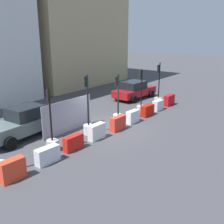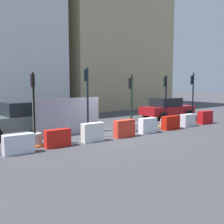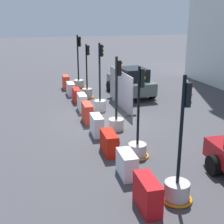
# 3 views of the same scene
# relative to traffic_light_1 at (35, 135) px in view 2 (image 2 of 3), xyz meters

# --- Properties ---
(ground_plane) EXTENTS (120.00, 120.00, 0.00)m
(ground_plane) POSITION_rel_traffic_light_1_xyz_m (4.34, -0.00, -0.47)
(ground_plane) COLOR #424247
(traffic_light_1) EXTENTS (0.80, 0.80, 3.22)m
(traffic_light_1) POSITION_rel_traffic_light_1_xyz_m (0.00, 0.00, 0.00)
(traffic_light_1) COLOR #AFB1A3
(traffic_light_1) RESTS_ON ground_plane
(traffic_light_2) EXTENTS (0.61, 0.61, 3.52)m
(traffic_light_2) POSITION_rel_traffic_light_1_xyz_m (2.81, 0.09, 0.20)
(traffic_light_2) COLOR silver
(traffic_light_2) RESTS_ON ground_plane
(traffic_light_3) EXTENTS (0.65, 0.65, 3.20)m
(traffic_light_3) POSITION_rel_traffic_light_1_xyz_m (5.74, 0.07, 0.15)
(traffic_light_3) COLOR beige
(traffic_light_3) RESTS_ON ground_plane
(traffic_light_4) EXTENTS (0.84, 0.84, 3.23)m
(traffic_light_4) POSITION_rel_traffic_light_1_xyz_m (8.56, -0.02, 0.00)
(traffic_light_4) COLOR beige
(traffic_light_4) RESTS_ON ground_plane
(traffic_light_5) EXTENTS (0.87, 0.87, 3.46)m
(traffic_light_5) POSITION_rel_traffic_light_1_xyz_m (11.43, 0.03, 0.01)
(traffic_light_5) COLOR #B4AFB0
(traffic_light_5) RESTS_ON ground_plane
(construction_barrier_1) EXTENTS (1.18, 0.48, 0.78)m
(construction_barrier_1) POSITION_rel_traffic_light_1_xyz_m (-1.01, -0.84, -0.09)
(construction_barrier_1) COLOR silver
(construction_barrier_1) RESTS_ON ground_plane
(construction_barrier_2) EXTENTS (1.13, 0.41, 0.77)m
(construction_barrier_2) POSITION_rel_traffic_light_1_xyz_m (0.70, -0.78, -0.09)
(construction_barrier_2) COLOR red
(construction_barrier_2) RESTS_ON ground_plane
(construction_barrier_3) EXTENTS (1.08, 0.44, 0.89)m
(construction_barrier_3) POSITION_rel_traffic_light_1_xyz_m (2.50, -0.81, -0.03)
(construction_barrier_3) COLOR white
(construction_barrier_3) RESTS_ON ground_plane
(construction_barrier_4) EXTENTS (1.13, 0.43, 0.88)m
(construction_barrier_4) POSITION_rel_traffic_light_1_xyz_m (4.37, -0.93, -0.03)
(construction_barrier_4) COLOR red
(construction_barrier_4) RESTS_ON ground_plane
(construction_barrier_5) EXTENTS (1.05, 0.46, 0.84)m
(construction_barrier_5) POSITION_rel_traffic_light_1_xyz_m (6.09, -0.90, -0.06)
(construction_barrier_5) COLOR white
(construction_barrier_5) RESTS_ON ground_plane
(construction_barrier_6) EXTENTS (1.17, 0.50, 0.80)m
(construction_barrier_6) POSITION_rel_traffic_light_1_xyz_m (8.01, -0.91, -0.08)
(construction_barrier_6) COLOR #BA170A
(construction_barrier_6) RESTS_ON ground_plane
(construction_barrier_7) EXTENTS (1.01, 0.50, 0.78)m
(construction_barrier_7) POSITION_rel_traffic_light_1_xyz_m (9.76, -0.83, -0.08)
(construction_barrier_7) COLOR silver
(construction_barrier_7) RESTS_ON ground_plane
(construction_barrier_8) EXTENTS (1.13, 0.49, 0.87)m
(construction_barrier_8) POSITION_rel_traffic_light_1_xyz_m (11.58, -0.91, -0.04)
(construction_barrier_8) COLOR red
(construction_barrier_8) RESTS_ON ground_plane
(car_grey_saloon) EXTENTS (4.33, 2.22, 1.77)m
(car_grey_saloon) POSITION_rel_traffic_light_1_xyz_m (0.14, 2.74, 0.39)
(car_grey_saloon) COLOR slate
(car_grey_saloon) RESTS_ON ground_plane
(car_red_compact) EXTENTS (4.55, 2.40, 1.60)m
(car_red_compact) POSITION_rel_traffic_light_1_xyz_m (11.85, 2.68, 0.32)
(car_red_compact) COLOR #A21319
(car_red_compact) RESTS_ON ground_plane
(building_corner_block) EXTENTS (12.85, 9.89, 16.02)m
(building_corner_block) POSITION_rel_traffic_light_1_xyz_m (14.05, 13.83, 7.55)
(building_corner_block) COLOR tan
(building_corner_block) RESTS_ON ground_plane
(site_fence_panel) EXTENTS (3.87, 0.50, 1.97)m
(site_fence_panel) POSITION_rel_traffic_light_1_xyz_m (2.39, 1.34, 0.46)
(site_fence_panel) COLOR #9A9AAC
(site_fence_panel) RESTS_ON ground_plane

